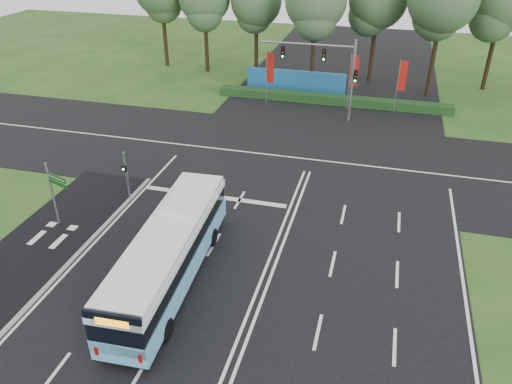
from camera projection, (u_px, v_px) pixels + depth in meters
The scene contains 14 objects.
ground at pixel (272, 255), 26.96m from camera, with size 120.00×120.00×0.00m, color #244D19.
road_main at pixel (272, 254), 26.95m from camera, with size 20.00×120.00×0.04m, color black.
road_cross at pixel (309, 159), 36.99m from camera, with size 120.00×14.00×0.05m, color black.
bike_path at pixel (37, 250), 27.24m from camera, with size 5.00×18.00×0.06m, color black.
kerb_strip at pixel (75, 257), 26.68m from camera, with size 0.25×18.00×0.12m, color gray.
city_bus at pixel (170, 253), 24.24m from camera, with size 3.07×11.89×3.38m.
pedestrian_signal at pixel (126, 174), 31.18m from camera, with size 0.31×0.41×3.29m.
street_sign at pixel (55, 188), 28.10m from camera, with size 1.50×0.58×4.04m.
banner_flag_left at pixel (269, 71), 45.33m from camera, with size 0.74×0.22×5.11m.
banner_flag_mid at pixel (353, 75), 44.31m from camera, with size 0.76×0.10×5.16m.
banner_flag_right at pixel (401, 80), 43.57m from camera, with size 0.73×0.10×4.91m.
traffic_light_gantry at pixel (332, 67), 41.75m from camera, with size 8.41×0.28×7.00m.
hedge at pixel (332, 100), 47.27m from camera, with size 22.00×1.20×0.80m, color #143716.
blue_hoarding at pixel (296, 81), 49.91m from camera, with size 10.00×0.30×2.20m, color #1B5B96.
Camera 1 is at (4.80, -21.16, 16.38)m, focal length 35.00 mm.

